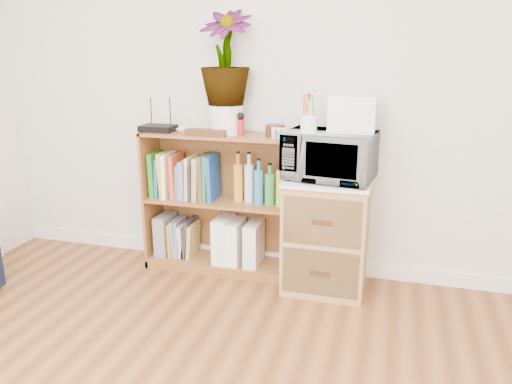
% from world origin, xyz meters
% --- Properties ---
extents(skirting_board, '(4.00, 0.02, 0.10)m').
position_xyz_m(skirting_board, '(0.00, 2.24, 0.05)').
color(skirting_board, white).
rests_on(skirting_board, ground).
extents(bookshelf, '(1.00, 0.30, 0.95)m').
position_xyz_m(bookshelf, '(-0.35, 2.10, 0.47)').
color(bookshelf, brown).
rests_on(bookshelf, ground).
extents(wicker_unit, '(0.50, 0.45, 0.70)m').
position_xyz_m(wicker_unit, '(0.40, 2.02, 0.35)').
color(wicker_unit, '#9E7542').
rests_on(wicker_unit, ground).
extents(microwave, '(0.57, 0.42, 0.29)m').
position_xyz_m(microwave, '(0.40, 2.02, 0.86)').
color(microwave, white).
rests_on(microwave, wicker_unit).
extents(pen_cup, '(0.09, 0.09, 0.10)m').
position_xyz_m(pen_cup, '(0.28, 1.95, 1.06)').
color(pen_cup, white).
rests_on(pen_cup, microwave).
extents(small_appliance, '(0.27, 0.22, 0.21)m').
position_xyz_m(small_appliance, '(0.52, 2.07, 1.12)').
color(small_appliance, white).
rests_on(small_appliance, microwave).
extents(router, '(0.23, 0.15, 0.04)m').
position_xyz_m(router, '(-0.76, 2.08, 0.97)').
color(router, black).
rests_on(router, bookshelf).
extents(white_bowl, '(0.13, 0.13, 0.03)m').
position_xyz_m(white_bowl, '(-0.54, 2.07, 0.97)').
color(white_bowl, white).
rests_on(white_bowl, bookshelf).
extents(plant_pot, '(0.22, 0.22, 0.19)m').
position_xyz_m(plant_pot, '(-0.29, 2.12, 1.04)').
color(plant_pot, silver).
rests_on(plant_pot, bookshelf).
extents(potted_plant, '(0.33, 0.33, 0.58)m').
position_xyz_m(potted_plant, '(-0.29, 2.12, 1.43)').
color(potted_plant, '#306E2C').
rests_on(potted_plant, plant_pot).
extents(trinket_box, '(0.27, 0.07, 0.04)m').
position_xyz_m(trinket_box, '(-0.38, 2.00, 0.97)').
color(trinket_box, '#3D2010').
rests_on(trinket_box, bookshelf).
extents(kokeshi_doll, '(0.05, 0.05, 0.10)m').
position_xyz_m(kokeshi_doll, '(-0.17, 2.06, 1.00)').
color(kokeshi_doll, maroon).
rests_on(kokeshi_doll, bookshelf).
extents(wooden_bowl, '(0.12, 0.12, 0.07)m').
position_xyz_m(wooden_bowl, '(0.04, 2.11, 0.99)').
color(wooden_bowl, '#351B0E').
rests_on(wooden_bowl, bookshelf).
extents(paint_jars, '(0.11, 0.04, 0.06)m').
position_xyz_m(paint_jars, '(0.09, 2.01, 0.98)').
color(paint_jars, '#CD728F').
rests_on(paint_jars, bookshelf).
extents(file_box, '(0.09, 0.23, 0.28)m').
position_xyz_m(file_box, '(-0.75, 2.10, 0.21)').
color(file_box, gray).
rests_on(file_box, bookshelf).
extents(magazine_holder_left, '(0.10, 0.25, 0.31)m').
position_xyz_m(magazine_holder_left, '(-0.31, 2.09, 0.23)').
color(magazine_holder_left, white).
rests_on(magazine_holder_left, bookshelf).
extents(magazine_holder_mid, '(0.09, 0.23, 0.29)m').
position_xyz_m(magazine_holder_mid, '(-0.23, 2.09, 0.21)').
color(magazine_holder_mid, white).
rests_on(magazine_holder_mid, bookshelf).
extents(magazine_holder_right, '(0.09, 0.23, 0.29)m').
position_xyz_m(magazine_holder_right, '(-0.10, 2.09, 0.22)').
color(magazine_holder_right, white).
rests_on(magazine_holder_right, bookshelf).
extents(cookbooks, '(0.45, 0.20, 0.31)m').
position_xyz_m(cookbooks, '(-0.59, 2.10, 0.64)').
color(cookbooks, '#24761F').
rests_on(cookbooks, bookshelf).
extents(liquor_bottles, '(0.45, 0.07, 0.32)m').
position_xyz_m(liquor_bottles, '(-0.02, 2.10, 0.65)').
color(liquor_bottles, orange).
rests_on(liquor_bottles, bookshelf).
extents(lower_books, '(0.18, 0.19, 0.27)m').
position_xyz_m(lower_books, '(-0.61, 2.10, 0.19)').
color(lower_books, orange).
rests_on(lower_books, bookshelf).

